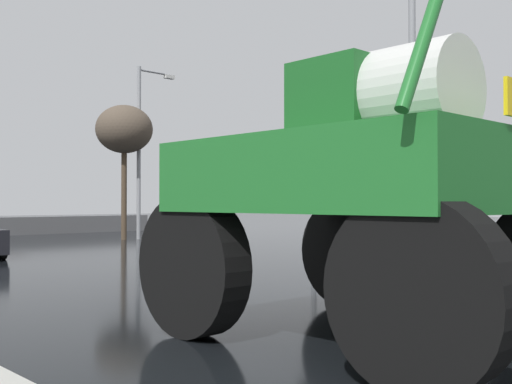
{
  "coord_description": "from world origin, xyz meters",
  "views": [
    {
      "loc": [
        -5.8,
        3.36,
        1.67
      ],
      "look_at": [
        0.83,
        10.31,
        1.82
      ],
      "focal_mm": 42.99,
      "sensor_mm": 36.0,
      "label": 1
    }
  ],
  "objects_px": {
    "oversize_sprayer": "(375,188)",
    "streetlight_far_right": "(142,143)",
    "streetlight_near_right": "(415,89)",
    "bare_tree_right": "(124,130)",
    "traffic_signal_near_right": "(308,169)"
  },
  "relations": [
    {
      "from": "streetlight_far_right",
      "to": "bare_tree_right",
      "type": "height_order",
      "value": "streetlight_far_right"
    },
    {
      "from": "traffic_signal_near_right",
      "to": "bare_tree_right",
      "type": "height_order",
      "value": "bare_tree_right"
    },
    {
      "from": "oversize_sprayer",
      "to": "streetlight_far_right",
      "type": "relative_size",
      "value": 0.63
    },
    {
      "from": "oversize_sprayer",
      "to": "bare_tree_right",
      "type": "bearing_deg",
      "value": -22.96
    },
    {
      "from": "oversize_sprayer",
      "to": "bare_tree_right",
      "type": "distance_m",
      "value": 21.11
    },
    {
      "from": "traffic_signal_near_right",
      "to": "oversize_sprayer",
      "type": "bearing_deg",
      "value": -130.44
    },
    {
      "from": "streetlight_near_right",
      "to": "streetlight_far_right",
      "type": "distance_m",
      "value": 14.94
    },
    {
      "from": "traffic_signal_near_right",
      "to": "streetlight_near_right",
      "type": "bearing_deg",
      "value": -3.68
    },
    {
      "from": "oversize_sprayer",
      "to": "traffic_signal_near_right",
      "type": "bearing_deg",
      "value": -40.23
    },
    {
      "from": "oversize_sprayer",
      "to": "streetlight_far_right",
      "type": "height_order",
      "value": "streetlight_far_right"
    },
    {
      "from": "bare_tree_right",
      "to": "oversize_sprayer",
      "type": "bearing_deg",
      "value": -113.17
    },
    {
      "from": "streetlight_far_right",
      "to": "streetlight_near_right",
      "type": "bearing_deg",
      "value": -95.18
    },
    {
      "from": "streetlight_near_right",
      "to": "bare_tree_right",
      "type": "relative_size",
      "value": 1.4
    },
    {
      "from": "traffic_signal_near_right",
      "to": "bare_tree_right",
      "type": "distance_m",
      "value": 15.58
    },
    {
      "from": "streetlight_near_right",
      "to": "bare_tree_right",
      "type": "bearing_deg",
      "value": 88.05
    }
  ]
}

